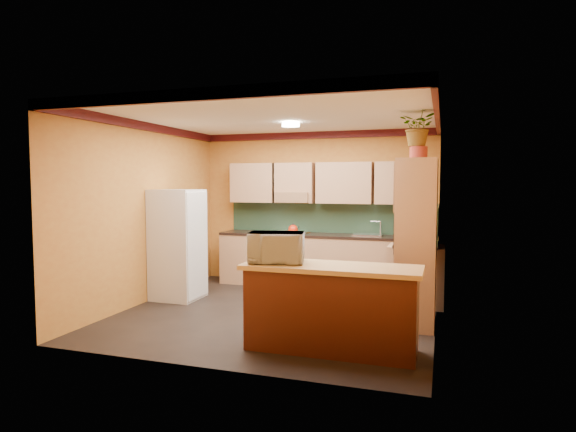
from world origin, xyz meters
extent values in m
plane|color=black|center=(0.00, 0.00, 0.00)|extent=(4.20, 4.20, 0.00)
cube|color=white|center=(0.00, 0.00, 2.70)|extent=(4.20, 4.20, 0.04)
cube|color=#B87F31|center=(0.00, 2.10, 1.35)|extent=(4.20, 0.04, 2.70)
cube|color=#B87F31|center=(0.00, -2.10, 1.35)|extent=(4.20, 0.04, 2.70)
cube|color=#B87F31|center=(-2.10, 0.00, 1.35)|extent=(0.04, 4.20, 2.70)
cube|color=#B87F31|center=(2.10, 0.00, 1.35)|extent=(0.04, 4.20, 2.70)
cube|color=#1C3427|center=(0.25, 2.09, 1.19)|extent=(3.70, 0.02, 0.53)
cube|color=#1C3427|center=(2.09, 1.40, 1.19)|extent=(0.02, 1.40, 0.53)
cube|color=tan|center=(0.10, 1.93, 1.80)|extent=(3.10, 0.34, 0.70)
cylinder|color=white|center=(0.00, 0.60, 2.66)|extent=(0.26, 0.26, 0.06)
cube|color=tan|center=(0.20, 1.80, 0.44)|extent=(3.65, 0.60, 0.88)
cube|color=black|center=(0.20, 1.80, 0.90)|extent=(3.65, 0.62, 0.04)
cube|color=black|center=(-0.42, 1.80, 0.46)|extent=(0.58, 0.58, 0.91)
cube|color=silver|center=(0.98, 1.80, 0.94)|extent=(0.48, 0.40, 0.03)
cube|color=tan|center=(1.80, 1.03, 0.44)|extent=(0.60, 0.80, 0.88)
cube|color=black|center=(1.80, 1.03, 0.90)|extent=(0.62, 0.80, 0.04)
cube|color=silver|center=(-1.75, 0.31, 0.85)|extent=(0.68, 0.66, 1.70)
cube|color=tan|center=(1.85, 0.05, 1.05)|extent=(0.48, 0.90, 2.10)
cylinder|color=maroon|center=(1.85, 0.10, 2.18)|extent=(0.22, 0.22, 0.16)
imported|color=tan|center=(1.85, 0.10, 2.51)|extent=(0.53, 0.49, 0.49)
cube|color=#4D2312|center=(1.04, -1.25, 0.44)|extent=(1.80, 0.55, 0.88)
cube|color=tan|center=(1.04, -1.25, 0.91)|extent=(1.90, 0.65, 0.05)
imported|color=silver|center=(0.42, -1.25, 1.10)|extent=(0.67, 0.53, 0.33)
camera|label=1|loc=(2.16, -6.21, 1.81)|focal=30.00mm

